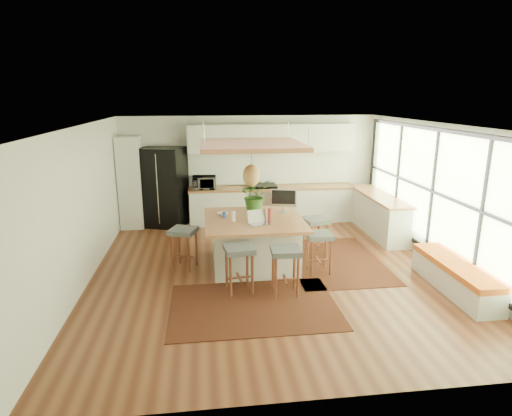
{
  "coord_description": "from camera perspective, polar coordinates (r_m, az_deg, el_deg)",
  "views": [
    {
      "loc": [
        -1.18,
        -7.28,
        3.19
      ],
      "look_at": [
        -0.2,
        0.5,
        1.1
      ],
      "focal_mm": 29.73,
      "sensor_mm": 36.0,
      "label": 1
    }
  ],
  "objects": [
    {
      "name": "floor",
      "position": [
        8.04,
        1.88,
        -8.47
      ],
      "size": [
        7.0,
        7.0,
        0.0
      ],
      "primitive_type": "plane",
      "color": "#522617",
      "rests_on": "ground"
    },
    {
      "name": "ceiling",
      "position": [
        7.39,
        2.06,
        11.11
      ],
      "size": [
        7.0,
        7.0,
        0.0
      ],
      "primitive_type": "plane",
      "rotation": [
        3.14,
        0.0,
        0.0
      ],
      "color": "white",
      "rests_on": "ground"
    },
    {
      "name": "wall_back",
      "position": [
        11.0,
        -0.92,
        5.29
      ],
      "size": [
        6.5,
        0.0,
        6.5
      ],
      "primitive_type": "plane",
      "rotation": [
        1.57,
        0.0,
        0.0
      ],
      "color": "silver",
      "rests_on": "ground"
    },
    {
      "name": "wall_front",
      "position": [
        4.37,
        9.33,
        -10.21
      ],
      "size": [
        6.5,
        0.0,
        6.5
      ],
      "primitive_type": "plane",
      "rotation": [
        -1.57,
        0.0,
        0.0
      ],
      "color": "silver",
      "rests_on": "ground"
    },
    {
      "name": "wall_left",
      "position": [
        7.79,
        -22.35,
        0.12
      ],
      "size": [
        0.0,
        7.0,
        7.0
      ],
      "primitive_type": "plane",
      "rotation": [
        1.57,
        0.0,
        1.57
      ],
      "color": "silver",
      "rests_on": "ground"
    },
    {
      "name": "wall_right",
      "position": [
        8.72,
        23.56,
        1.48
      ],
      "size": [
        0.0,
        7.0,
        7.0
      ],
      "primitive_type": "plane",
      "rotation": [
        1.57,
        0.0,
        -1.57
      ],
      "color": "silver",
      "rests_on": "ground"
    },
    {
      "name": "window_wall",
      "position": [
        8.7,
        23.43,
        1.79
      ],
      "size": [
        0.1,
        6.2,
        2.6
      ],
      "primitive_type": null,
      "color": "black",
      "rests_on": "wall_right"
    },
    {
      "name": "pantry",
      "position": [
        10.81,
        -16.48,
        3.29
      ],
      "size": [
        0.55,
        0.6,
        2.25
      ],
      "primitive_type": "cube",
      "color": "silver",
      "rests_on": "floor"
    },
    {
      "name": "back_counter_base",
      "position": [
        10.96,
        2.14,
        0.37
      ],
      "size": [
        4.2,
        0.6,
        0.88
      ],
      "primitive_type": "cube",
      "color": "silver",
      "rests_on": "floor"
    },
    {
      "name": "back_counter_top",
      "position": [
        10.85,
        2.17,
        2.73
      ],
      "size": [
        4.24,
        0.64,
        0.05
      ],
      "primitive_type": "cube",
      "color": "brown",
      "rests_on": "back_counter_base"
    },
    {
      "name": "backsplash",
      "position": [
        11.06,
        1.94,
        5.33
      ],
      "size": [
        4.2,
        0.02,
        0.8
      ],
      "primitive_type": "cube",
      "color": "white",
      "rests_on": "wall_back"
    },
    {
      "name": "upper_cabinets",
      "position": [
        10.79,
        2.11,
        9.38
      ],
      "size": [
        4.2,
        0.34,
        0.7
      ],
      "primitive_type": "cube",
      "color": "silver",
      "rests_on": "wall_back"
    },
    {
      "name": "range",
      "position": [
        10.91,
        0.85,
        0.64
      ],
      "size": [
        0.76,
        0.62,
        1.0
      ],
      "primitive_type": null,
      "color": "#A5A5AA",
      "rests_on": "floor"
    },
    {
      "name": "right_counter_base",
      "position": [
        10.52,
        16.11,
        -0.84
      ],
      "size": [
        0.6,
        2.5,
        0.88
      ],
      "primitive_type": "cube",
      "color": "silver",
      "rests_on": "floor"
    },
    {
      "name": "right_counter_top",
      "position": [
        10.41,
        16.29,
        1.6
      ],
      "size": [
        0.64,
        2.54,
        0.05
      ],
      "primitive_type": "cube",
      "color": "brown",
      "rests_on": "right_counter_base"
    },
    {
      "name": "window_bench",
      "position": [
        7.92,
        25.21,
        -8.38
      ],
      "size": [
        0.52,
        2.0,
        0.5
      ],
      "primitive_type": null,
      "color": "silver",
      "rests_on": "floor"
    },
    {
      "name": "ceiling_panel",
      "position": [
        7.82,
        -0.64,
        6.53
      ],
      "size": [
        1.86,
        1.86,
        0.8
      ],
      "primitive_type": null,
      "color": "brown",
      "rests_on": "ceiling"
    },
    {
      "name": "rug_near",
      "position": [
        6.79,
        -0.29,
        -13.07
      ],
      "size": [
        2.6,
        1.8,
        0.01
      ],
      "primitive_type": "cube",
      "color": "black",
      "rests_on": "floor"
    },
    {
      "name": "rug_right",
      "position": [
        8.64,
        10.44,
        -6.98
      ],
      "size": [
        1.8,
        2.6,
        0.01
      ],
      "primitive_type": "cube",
      "color": "black",
      "rests_on": "floor"
    },
    {
      "name": "fridge",
      "position": [
        10.76,
        -12.19,
        2.43
      ],
      "size": [
        1.18,
        1.05,
        1.97
      ],
      "primitive_type": null,
      "rotation": [
        0.0,
        0.0,
        -0.33
      ],
      "color": "black",
      "rests_on": "floor"
    },
    {
      "name": "island",
      "position": [
        8.17,
        -0.31,
        -4.57
      ],
      "size": [
        1.85,
        1.85,
        0.93
      ],
      "primitive_type": null,
      "color": "brown",
      "rests_on": "floor"
    },
    {
      "name": "stool_near_left",
      "position": [
        7.12,
        -2.27,
        -8.55
      ],
      "size": [
        0.53,
        0.53,
        0.8
      ],
      "primitive_type": null,
      "rotation": [
        0.0,
        0.0,
        0.12
      ],
      "color": "#484C4F",
      "rests_on": "floor"
    },
    {
      "name": "stool_near_right",
      "position": [
        7.06,
        3.95,
        -8.8
      ],
      "size": [
        0.49,
        0.49,
        0.8
      ],
      "primitive_type": null,
      "rotation": [
        0.0,
        0.0,
        -0.05
      ],
      "color": "#484C4F",
      "rests_on": "floor"
    },
    {
      "name": "stool_right_front",
      "position": [
        7.94,
        8.45,
        -6.18
      ],
      "size": [
        0.46,
        0.46,
        0.77
      ],
      "primitive_type": null,
      "rotation": [
        0.0,
        0.0,
        1.56
      ],
      "color": "#484C4F",
      "rests_on": "floor"
    },
    {
      "name": "stool_right_back",
      "position": [
        8.76,
        7.95,
        -4.12
      ],
      "size": [
        0.57,
        0.57,
        0.8
      ],
      "primitive_type": null,
      "rotation": [
        0.0,
        0.0,
        1.8
      ],
      "color": "#484C4F",
      "rests_on": "floor"
    },
    {
      "name": "stool_left_side",
      "position": [
        8.17,
        -9.66,
        -5.61
      ],
      "size": [
        0.6,
        0.6,
        0.78
      ],
      "primitive_type": null,
      "rotation": [
        0.0,
        0.0,
        -1.95
      ],
      "color": "#484C4F",
      "rests_on": "floor"
    },
    {
      "name": "laptop",
      "position": [
        7.63,
        0.46,
        -1.37
      ],
      "size": [
        0.45,
        0.47,
        0.27
      ],
      "primitive_type": null,
      "rotation": [
        0.0,
        0.0,
        0.3
      ],
      "color": "#A5A5AA",
      "rests_on": "island"
    },
    {
      "name": "monitor",
      "position": [
        8.41,
        3.72,
        1.12
      ],
      "size": [
        0.54,
        0.3,
        0.48
      ],
      "primitive_type": null,
      "rotation": [
        0.0,
        0.0,
        -0.23
      ],
      "color": "#A5A5AA",
      "rests_on": "island"
    },
    {
      "name": "microwave",
      "position": [
        10.65,
        -6.98,
        3.61
      ],
      "size": [
        0.58,
        0.32,
        0.39
      ],
      "primitive_type": "imported",
      "rotation": [
        0.0,
        0.0,
        -0.0
      ],
      "color": "#A5A5AA",
      "rests_on": "back_counter_top"
    },
    {
      "name": "island_plant",
      "position": [
        8.47,
        -0.13,
        1.27
      ],
      "size": [
        0.7,
        0.75,
        0.52
      ],
      "primitive_type": "imported",
      "rotation": [
        0.0,
        0.0,
        0.15
      ],
      "color": "#1E4C19",
      "rests_on": "island"
    },
    {
      "name": "island_bowl",
      "position": [
        8.27,
        -4.49,
        -0.8
      ],
      "size": [
        0.24,
        0.24,
        0.05
      ],
      "primitive_type": "imported",
      "rotation": [
        0.0,
        0.0,
        0.12
      ],
      "color": "beige",
      "rests_on": "island"
    },
    {
      "name": "island_bottle_0",
      "position": [
        8.05,
        -4.28,
        -0.72
      ],
      "size": [
        0.07,
        0.07,
        0.19
      ],
      "primitive_type": "cylinder",
      "color": "#2D4DB4",
      "rests_on": "island"
    },
    {
      "name": "island_bottle_1",
      "position": [
        7.82,
        -3.09,
        -1.18
      ],
      "size": [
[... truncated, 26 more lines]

